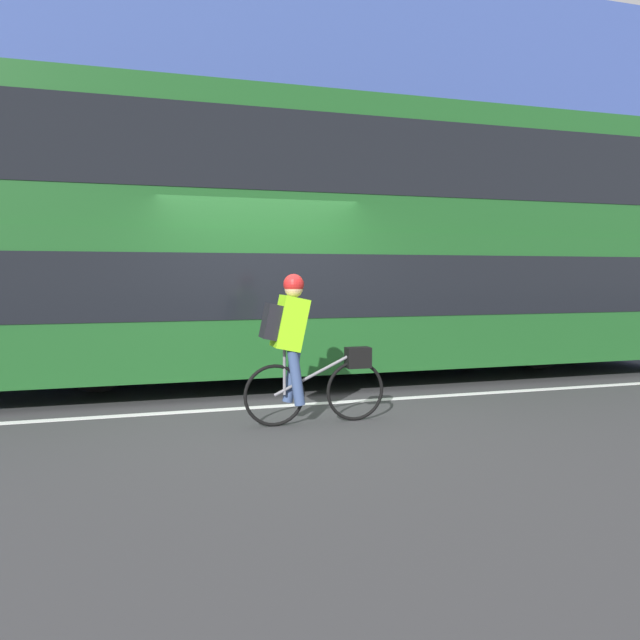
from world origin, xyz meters
The scene contains 8 objects.
ground_plane centered at (0.00, 0.00, 0.00)m, with size 80.00×80.00×0.00m, color #38383A.
road_center_line centered at (0.00, 0.28, 0.00)m, with size 50.00×0.14×0.01m, color silver.
sidewalk_curb centered at (0.00, 5.70, 0.08)m, with size 60.00×1.96×0.15m.
building_facade centered at (0.00, 6.83, 4.27)m, with size 60.00×0.30×8.53m.
bus centered at (1.45, 1.98, 2.15)m, with size 11.14×2.60×3.90m.
cyclist_on_bike centered at (0.11, -0.67, 0.85)m, with size 1.53×0.32×1.57m.
trash_bin centered at (-1.23, 5.60, 0.67)m, with size 0.46×0.46×1.04m.
street_sign_post centered at (-1.18, 5.59, 1.58)m, with size 0.36×0.09×2.56m.
Camera 1 is at (-1.56, -6.87, 1.56)m, focal length 35.00 mm.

